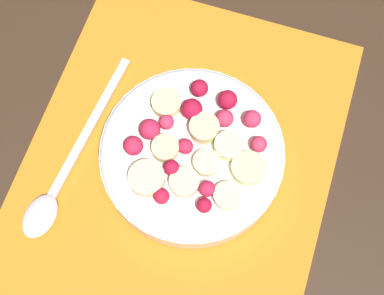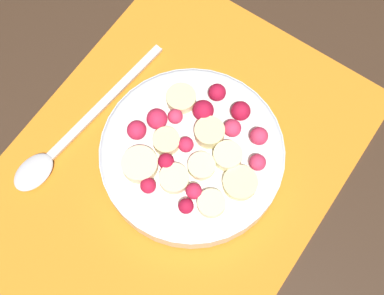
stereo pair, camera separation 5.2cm
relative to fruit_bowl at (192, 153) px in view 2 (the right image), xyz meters
name	(u,v)px [view 2 (the right image)]	position (x,y,z in m)	size (l,w,h in m)	color
ground_plane	(163,182)	(-0.04, 0.01, -0.02)	(3.00, 3.00, 0.00)	#382619
placemat	(163,181)	(-0.04, 0.01, -0.02)	(0.44, 0.31, 0.01)	orange
fruit_bowl	(192,153)	(0.00, 0.00, 0.00)	(0.18, 0.18, 0.05)	silver
spoon	(60,146)	(-0.07, 0.12, -0.02)	(0.22, 0.04, 0.01)	silver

